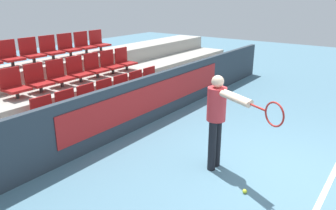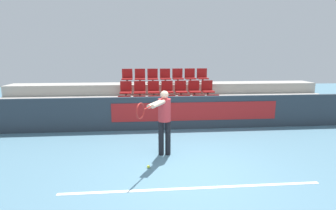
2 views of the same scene
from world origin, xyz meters
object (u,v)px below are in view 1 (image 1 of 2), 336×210
(stadium_chair_2, at_px, (90,100))
(stadium_chair_20, at_px, (99,42))
(stadium_chair_0, at_px, (46,115))
(stadium_chair_12, at_px, (110,63))
(stadium_chair_3, at_px, (108,95))
(stadium_chair_9, at_px, (59,75))
(tennis_ball, at_px, (245,191))
(stadium_chair_4, at_px, (125,89))
(stadium_chair_16, at_px, (31,52))
(tennis_player, at_px, (219,114))
(stadium_chair_5, at_px, (139,84))
(stadium_chair_11, at_px, (95,67))
(stadium_chair_10, at_px, (78,71))
(stadium_chair_8, at_px, (38,80))
(stadium_chair_17, at_px, (51,49))
(stadium_chair_1, at_px, (69,107))
(stadium_chair_7, at_px, (14,85))
(stadium_chair_15, at_px, (10,55))
(stadium_chair_13, at_px, (124,60))
(stadium_chair_19, at_px, (84,44))
(stadium_chair_6, at_px, (153,80))

(stadium_chair_2, relative_size, stadium_chair_20, 1.00)
(stadium_chair_0, height_order, stadium_chair_12, stadium_chair_12)
(stadium_chair_3, distance_m, stadium_chair_9, 1.16)
(tennis_ball, bearing_deg, stadium_chair_4, 69.75)
(stadium_chair_16, relative_size, tennis_player, 0.37)
(stadium_chair_5, xyz_separation_m, stadium_chair_20, (0.52, 1.92, 0.81))
(stadium_chair_4, distance_m, tennis_ball, 3.85)
(stadium_chair_2, height_order, stadium_chair_11, stadium_chair_11)
(stadium_chair_4, distance_m, stadium_chair_16, 2.33)
(stadium_chair_10, xyz_separation_m, stadium_chair_20, (1.55, 0.96, 0.40))
(stadium_chair_4, bearing_deg, stadium_chair_9, 137.14)
(stadium_chair_4, xyz_separation_m, stadium_chair_10, (-0.52, 0.96, 0.40))
(stadium_chair_8, relative_size, stadium_chair_17, 1.00)
(stadium_chair_9, bearing_deg, tennis_ball, -93.54)
(stadium_chair_1, bearing_deg, stadium_chair_4, 0.00)
(stadium_chair_4, height_order, stadium_chair_8, stadium_chair_8)
(stadium_chair_7, height_order, stadium_chair_15, stadium_chair_15)
(stadium_chair_12, distance_m, stadium_chair_20, 1.16)
(stadium_chair_3, height_order, stadium_chair_7, stadium_chair_7)
(stadium_chair_1, relative_size, stadium_chair_8, 1.00)
(tennis_ball, bearing_deg, stadium_chair_13, 62.55)
(stadium_chair_3, relative_size, stadium_chair_5, 1.00)
(stadium_chair_19, bearing_deg, stadium_chair_10, -137.14)
(stadium_chair_15, relative_size, stadium_chair_20, 1.00)
(stadium_chair_3, bearing_deg, stadium_chair_10, 90.00)
(stadium_chair_16, bearing_deg, stadium_chair_20, 0.00)
(stadium_chair_5, distance_m, stadium_chair_16, 2.60)
(stadium_chair_0, height_order, stadium_chair_2, same)
(stadium_chair_15, bearing_deg, stadium_chair_5, -42.86)
(stadium_chair_1, relative_size, stadium_chair_6, 1.00)
(stadium_chair_7, distance_m, stadium_chair_19, 2.79)
(stadium_chair_7, bearing_deg, stadium_chair_6, -17.19)
(stadium_chair_10, distance_m, stadium_chair_17, 1.04)
(stadium_chair_9, distance_m, stadium_chair_11, 1.04)
(stadium_chair_5, distance_m, tennis_ball, 4.06)
(stadium_chair_11, xyz_separation_m, stadium_chair_12, (0.52, 0.00, 0.00))
(stadium_chair_4, relative_size, stadium_chair_5, 1.00)
(stadium_chair_7, distance_m, tennis_player, 4.03)
(stadium_chair_10, relative_size, tennis_ball, 8.80)
(stadium_chair_0, xyz_separation_m, stadium_chair_9, (1.04, 0.96, 0.40))
(stadium_chair_12, bearing_deg, stadium_chair_6, -61.68)
(stadium_chair_3, xyz_separation_m, stadium_chair_5, (1.04, 0.00, 0.00))
(stadium_chair_2, xyz_separation_m, stadium_chair_10, (0.52, 0.96, 0.40))
(stadium_chair_8, xyz_separation_m, stadium_chair_15, (0.00, 0.96, 0.40))
(stadium_chair_9, relative_size, stadium_chair_10, 1.00)
(stadium_chair_19, bearing_deg, stadium_chair_3, -118.32)
(stadium_chair_9, relative_size, tennis_player, 0.37)
(stadium_chair_6, relative_size, tennis_ball, 8.80)
(stadium_chair_4, distance_m, stadium_chair_9, 1.47)
(stadium_chair_5, xyz_separation_m, stadium_chair_15, (-2.07, 1.92, 0.81))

